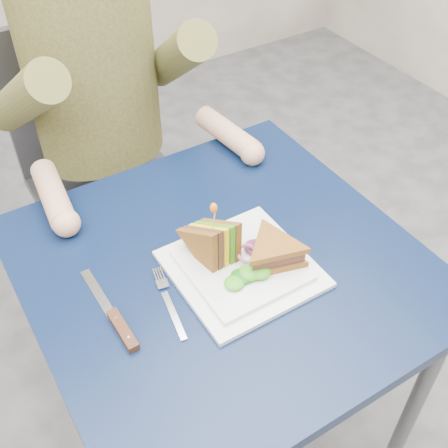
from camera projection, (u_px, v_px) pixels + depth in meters
ground at (224, 435)px, 1.61m from camera, size 4.00×4.00×0.00m
table at (224, 288)px, 1.17m from camera, size 0.75×0.75×0.73m
chair at (97, 154)px, 1.70m from camera, size 0.42×0.40×0.93m
diner at (91, 53)px, 1.37m from camera, size 0.54×0.59×0.74m
plate at (242, 267)px, 1.09m from camera, size 0.26×0.26×0.02m
sandwich_flat at (273, 252)px, 1.07m from camera, size 0.17×0.17×0.05m
sandwich_upright at (214, 244)px, 1.08m from camera, size 0.09×0.15×0.15m
fork at (170, 304)px, 1.03m from camera, size 0.05×0.18×0.01m
knife at (118, 323)px, 1.00m from camera, size 0.02×0.22×0.02m
toothpick at (214, 219)px, 1.03m from camera, size 0.01×0.01×0.06m
toothpick_frill at (214, 208)px, 1.01m from camera, size 0.01×0.01×0.02m
lettuce_spill at (241, 256)px, 1.09m from camera, size 0.15×0.13×0.02m
onion_ring at (247, 254)px, 1.08m from camera, size 0.04×0.04×0.02m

